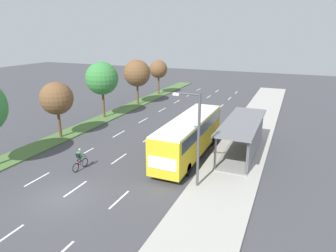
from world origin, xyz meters
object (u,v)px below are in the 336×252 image
(bus, at_px, (189,133))
(streetlight, at_px, (196,134))
(bus_shelter, at_px, (245,134))
(median_tree_fourth, at_px, (137,73))
(median_tree_third, at_px, (102,78))
(median_tree_fifth, at_px, (158,69))
(cyclist, at_px, (80,160))
(median_tree_second, at_px, (57,98))

(bus, bearing_deg, streetlight, -66.42)
(bus_shelter, relative_size, median_tree_fourth, 1.51)
(bus_shelter, bearing_deg, median_tree_third, 164.76)
(bus, relative_size, median_tree_fifth, 1.97)
(bus_shelter, bearing_deg, streetlight, -106.15)
(bus, relative_size, median_tree_fourth, 1.76)
(cyclist, bearing_deg, median_tree_fifth, 103.07)
(bus, distance_m, median_tree_second, 13.67)
(cyclist, height_order, median_tree_second, median_tree_second)
(median_tree_third, distance_m, median_tree_fifth, 15.92)
(cyclist, xyz_separation_m, median_tree_third, (-6.83, 13.06, 4.15))
(bus_shelter, height_order, median_tree_third, median_tree_third)
(cyclist, distance_m, median_tree_fifth, 29.94)
(bus_shelter, relative_size, median_tree_third, 1.42)
(bus_shelter, relative_size, median_tree_fifth, 1.69)
(bus, bearing_deg, median_tree_second, -176.90)
(bus_shelter, bearing_deg, median_tree_fourth, 143.84)
(median_tree_third, height_order, median_tree_fifth, median_tree_third)
(cyclist, relative_size, median_tree_second, 0.33)
(bus_shelter, relative_size, median_tree_second, 1.73)
(cyclist, relative_size, median_tree_fifth, 0.32)
(bus_shelter, relative_size, cyclist, 5.32)
(median_tree_fifth, bearing_deg, median_tree_fourth, -87.73)
(streetlight, bearing_deg, bus_shelter, 73.85)
(median_tree_third, xyz_separation_m, median_tree_fifth, (0.11, 15.91, -0.62))
(median_tree_fifth, bearing_deg, bus_shelter, -49.28)
(cyclist, xyz_separation_m, median_tree_second, (-6.58, 5.10, 3.29))
(bus, bearing_deg, median_tree_fourth, 131.29)
(bus_shelter, distance_m, median_tree_fifth, 27.58)
(bus_shelter, relative_size, bus, 0.86)
(streetlight, bearing_deg, median_tree_fourth, 127.57)
(bus, height_order, cyclist, bus)
(cyclist, distance_m, median_tree_fourth, 22.30)
(cyclist, distance_m, median_tree_second, 8.95)
(median_tree_fifth, distance_m, streetlight, 32.24)
(bus, xyz_separation_m, cyclist, (-6.92, -5.83, -1.28))
(median_tree_third, relative_size, median_tree_fifth, 1.19)
(median_tree_fourth, height_order, streetlight, streetlight)
(streetlight, bearing_deg, bus, 113.58)
(bus_shelter, xyz_separation_m, bus, (-4.28, -2.31, 0.20))
(bus, height_order, median_tree_fourth, median_tree_fourth)
(median_tree_second, bearing_deg, median_tree_fifth, 90.34)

